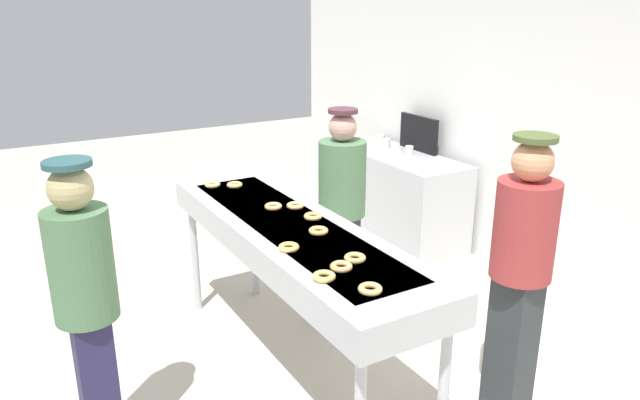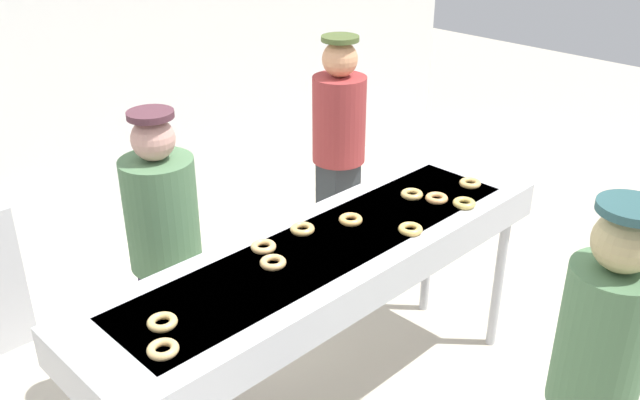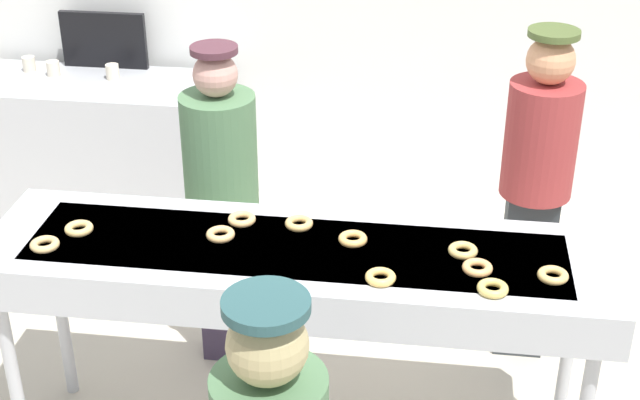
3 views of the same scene
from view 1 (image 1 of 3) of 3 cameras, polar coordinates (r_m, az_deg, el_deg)
The scene contains 22 objects.
ground_plane at distance 4.11m, azimuth -2.57°, elevation -16.14°, with size 16.00×16.00×0.00m, color beige.
back_wall at distance 5.08m, azimuth 22.99°, elevation 9.03°, with size 8.00×0.12×3.25m, color white.
fryer_conveyor at distance 3.65m, azimuth -2.79°, elevation -3.69°, with size 2.49×0.67×1.05m.
glazed_donut_0 at distance 3.01m, azimuth 2.05°, elevation -6.42°, with size 0.12×0.12×0.03m, color #EDA863.
glazed_donut_1 at distance 3.24m, azimuth -3.02°, elevation -4.56°, with size 0.12×0.12×0.03m, color #EBBB5F.
glazed_donut_2 at distance 3.69m, azimuth -0.68°, elevation -1.58°, with size 0.12×0.12×0.03m, color #DDAF63.
glazed_donut_3 at distance 4.41m, azimuth -10.30°, elevation 1.47°, with size 0.12×0.12×0.03m, color #DBB36F.
glazed_donut_4 at distance 3.11m, azimuth 3.38°, elevation -5.59°, with size 0.12×0.12×0.03m, color #DBB463.
glazed_donut_5 at distance 3.89m, azimuth -4.52°, elevation -0.61°, with size 0.12×0.12×0.03m, color #E4B16C.
glazed_donut_6 at distance 2.80m, azimuth 4.85°, elevation -8.53°, with size 0.12×0.12×0.03m, color #E3B465.
glazed_donut_7 at distance 3.46m, azimuth -0.15°, elevation -2.98°, with size 0.12×0.12×0.03m, color #EDB15E.
glazed_donut_8 at distance 3.89m, azimuth -2.39°, elevation -0.54°, with size 0.12×0.12×0.03m, color #E2B06C.
glazed_donut_9 at distance 4.37m, azimuth -8.26°, elevation 1.45°, with size 0.12×0.12×0.03m, color #DEB76C.
glazed_donut_10 at distance 2.91m, azimuth 0.39°, elevation -7.36°, with size 0.12×0.12×0.03m, color #DCBC5F.
worker_baker at distance 4.34m, azimuth 2.11°, elevation -0.43°, with size 0.34×0.34×1.63m.
worker_assistant at distance 3.45m, azimuth 18.73°, elevation -5.96°, with size 0.34×0.34×1.69m.
customer_waiting at distance 3.22m, azimuth -21.57°, elevation -9.04°, with size 0.31×0.31×1.64m.
prep_counter at distance 6.12m, azimuth 7.21°, elevation 0.38°, with size 1.61×0.64×0.89m, color #B7BABF.
paper_cup_0 at distance 5.95m, azimuth 8.57°, elevation 4.72°, with size 0.08×0.08×0.09m, color beige.
paper_cup_1 at distance 6.42m, azimuth 5.85°, elevation 5.85°, with size 0.08×0.08×0.09m, color beige.
paper_cup_2 at distance 6.24m, azimuth 6.41°, elevation 5.47°, with size 0.08×0.08×0.09m, color beige.
menu_display at distance 6.12m, azimuth 9.46°, elevation 6.34°, with size 0.55×0.04×0.36m, color black.
Camera 1 is at (3.00, -1.56, 2.33)m, focal length 33.27 mm.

